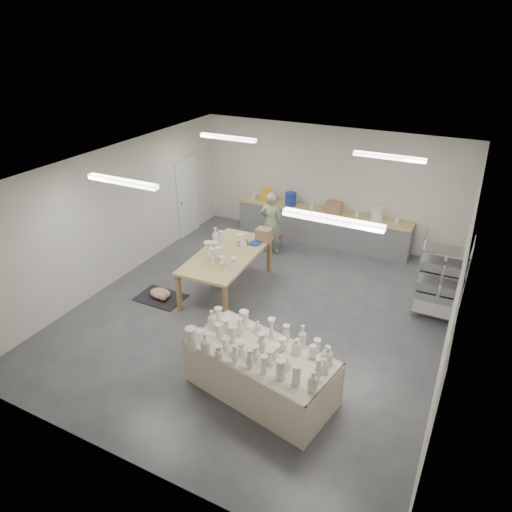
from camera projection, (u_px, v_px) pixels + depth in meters
The scene contains 9 objects.
room at pixel (257, 216), 8.49m from camera, with size 8.00×8.02×3.00m.
back_counter at pixel (321, 225), 12.03m from camera, with size 4.60×0.60×1.24m.
wire_shelf at pixel (442, 277), 8.74m from camera, with size 0.88×0.48×1.80m.
drying_table at pixel (260, 370), 7.11m from camera, with size 2.49×1.54×1.19m.
work_table at pixel (229, 252), 9.74m from camera, with size 1.30×2.43×1.27m.
rug at pixel (161, 298), 9.77m from camera, with size 1.00×0.70×0.02m, color black.
cat at pixel (161, 294), 9.70m from camera, with size 0.54×0.43×0.20m.
potter at pixel (271, 223), 11.36m from camera, with size 0.59×0.38×1.61m, color #91A47E.
red_stool at pixel (275, 237), 11.80m from camera, with size 0.48×0.48×0.35m.
Camera 1 is at (3.40, -6.97, 5.31)m, focal length 32.00 mm.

